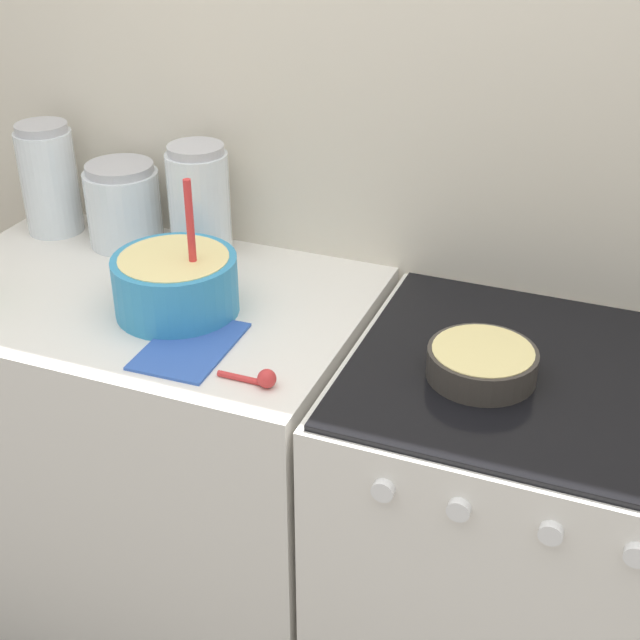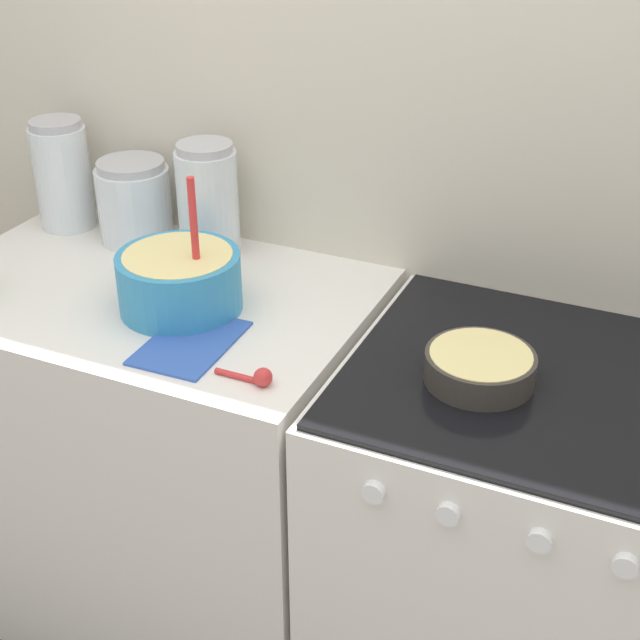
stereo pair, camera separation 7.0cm
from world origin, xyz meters
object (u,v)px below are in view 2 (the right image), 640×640
(baking_pan, at_px, (480,366))
(storage_jar_middle, at_px, (135,207))
(storage_jar_right, at_px, (208,208))
(stove, at_px, (516,562))
(mixing_bowl, at_px, (179,278))
(storage_jar_left, at_px, (64,182))

(baking_pan, xyz_separation_m, storage_jar_middle, (-0.94, 0.28, 0.05))
(storage_jar_middle, relative_size, storage_jar_right, 0.74)
(stove, distance_m, storage_jar_middle, 1.21)
(storage_jar_right, bearing_deg, mixing_bowl, -73.01)
(storage_jar_middle, bearing_deg, baking_pan, -16.23)
(storage_jar_left, bearing_deg, storage_jar_middle, 0.00)
(storage_jar_left, xyz_separation_m, storage_jar_middle, (0.21, 0.00, -0.03))
(mixing_bowl, bearing_deg, storage_jar_right, 106.99)
(stove, height_order, storage_jar_left, storage_jar_left)
(stove, height_order, storage_jar_right, storage_jar_right)
(stove, distance_m, storage_jar_left, 1.41)
(baking_pan, bearing_deg, stove, 25.71)
(baking_pan, relative_size, storage_jar_left, 0.75)
(storage_jar_right, bearing_deg, stove, -14.70)
(mixing_bowl, bearing_deg, stove, 2.95)
(mixing_bowl, bearing_deg, storage_jar_middle, 137.92)
(mixing_bowl, height_order, baking_pan, mixing_bowl)
(stove, relative_size, storage_jar_left, 3.38)
(stove, relative_size, baking_pan, 4.52)
(stove, distance_m, storage_jar_right, 1.05)
(storage_jar_middle, bearing_deg, storage_jar_left, 180.00)
(baking_pan, bearing_deg, mixing_bowl, 178.80)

